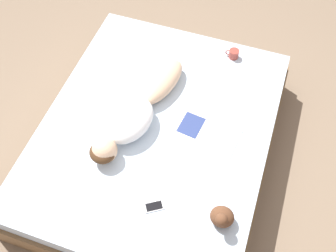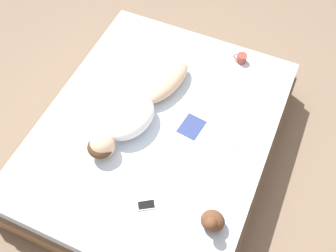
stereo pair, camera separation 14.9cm
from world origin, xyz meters
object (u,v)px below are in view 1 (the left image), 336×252
Objects in this scene: cell_phone at (154,206)px; coffee_mug at (234,54)px; person at (136,112)px; open_magazine at (205,131)px.

coffee_mug is at bearing -39.22° from cell_phone.
open_magazine is at bearing -159.76° from person.
person reaches higher than coffee_mug.
open_magazine is 0.77m from cell_phone.
open_magazine is at bearing -45.66° from cell_phone.
person is 7.56× the size of cell_phone.
cell_phone is (0.19, 1.62, -0.04)m from coffee_mug.
person is at bearing -1.76° from cell_phone.
open_magazine is at bearing 88.89° from coffee_mug.
coffee_mug is 1.63m from cell_phone.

